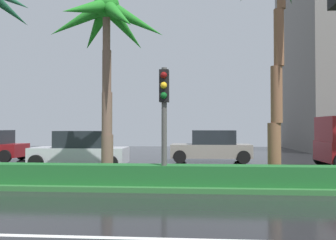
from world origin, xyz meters
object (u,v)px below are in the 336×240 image
(palm_tree_centre, at_px, (107,29))
(car_in_traffic_third, at_px, (81,150))
(traffic_signal_median_right, at_px, (164,104))
(car_in_traffic_fourth, at_px, (212,147))

(palm_tree_centre, relative_size, car_in_traffic_third, 1.50)
(traffic_signal_median_right, relative_size, car_in_traffic_fourth, 0.82)
(palm_tree_centre, relative_size, car_in_traffic_fourth, 1.50)
(traffic_signal_median_right, bearing_deg, car_in_traffic_third, 128.98)
(traffic_signal_median_right, xyz_separation_m, car_in_traffic_third, (-4.31, 5.33, -1.75))
(traffic_signal_median_right, bearing_deg, palm_tree_centre, 142.80)
(car_in_traffic_third, xyz_separation_m, car_in_traffic_fourth, (6.14, 3.44, 0.00))
(palm_tree_centre, distance_m, traffic_signal_median_right, 3.88)
(traffic_signal_median_right, height_order, car_in_traffic_fourth, traffic_signal_median_right)
(traffic_signal_median_right, relative_size, car_in_traffic_third, 0.82)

